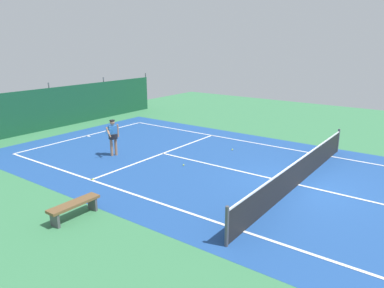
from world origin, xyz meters
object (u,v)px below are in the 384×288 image
Objects in this scene: parked_car at (57,103)px; tennis_ball_near_player at (93,179)px; courtside_bench at (74,206)px; tennis_ball_midcourt at (184,165)px; tennis_net at (299,172)px; tennis_player at (113,135)px; tennis_ball_by_sideline at (232,150)px.

tennis_ball_near_player is at bearing 61.98° from parked_car.
tennis_ball_midcourt is at bearing 2.38° from courtside_bench.
tennis_player is (-1.52, 7.99, 0.45)m from tennis_net.
tennis_ball_near_player is 3.72m from tennis_ball_midcourt.
courtside_bench is at bearing 62.02° from tennis_player.
parked_car reaches higher than tennis_ball_by_sideline.
tennis_ball_by_sideline is at bearing -19.27° from tennis_ball_near_player.
tennis_ball_by_sideline is at bearing 90.25° from parked_car.
tennis_ball_near_player and tennis_ball_by_sideline have the same top height.
tennis_net is 153.33× the size of tennis_ball_midcourt.
tennis_player is 11.05m from parked_car.
parked_car is at bearing -86.92° from tennis_player.
tennis_ball_near_player is 1.00× the size of tennis_ball_midcourt.
tennis_ball_by_sideline is at bearing -1.85° from courtside_bench.
tennis_net reaches higher than tennis_ball_by_sideline.
tennis_net is 153.33× the size of tennis_ball_near_player.
parked_car is 2.65× the size of courtside_bench.
tennis_ball_by_sideline is 8.68m from courtside_bench.
tennis_ball_midcourt is at bearing 127.20° from tennis_player.
courtside_bench is at bearing -177.62° from tennis_ball_midcourt.
tennis_player is 6.03m from courtside_bench.
tennis_player is 24.85× the size of tennis_ball_by_sideline.
tennis_ball_near_player is 0.02× the size of parked_car.
tennis_player is 1.03× the size of courtside_bench.
tennis_player reaches higher than tennis_ball_midcourt.
tennis_player is at bearing 33.10° from tennis_ball_near_player.
tennis_ball_near_player and tennis_ball_midcourt have the same top height.
tennis_player is 24.85× the size of tennis_ball_midcourt.
tennis_ball_near_player is at bearing 152.13° from tennis_ball_midcourt.
tennis_ball_near_player is at bearing 122.71° from tennis_net.
tennis_net is 8.15m from tennis_player.
tennis_player reaches higher than tennis_ball_by_sideline.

